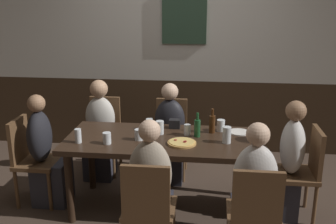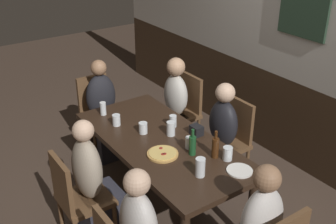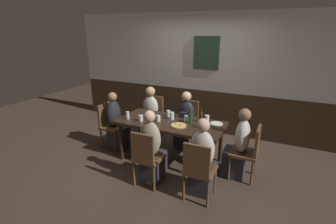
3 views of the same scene
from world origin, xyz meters
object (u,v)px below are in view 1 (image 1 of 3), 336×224
object	(u,v)px
person_right_near	(253,203)
person_left_far	(100,136)
person_mid_far	(169,140)
tumbler_short	(107,139)
chair_mid_near	(148,206)
pint_glass_pale	(227,136)
dining_table	(162,146)
person_head_west	(46,159)
pizza	(182,143)
person_head_east	(285,169)
beer_bottle_green	(197,128)
pint_glass_stout	(78,137)
beer_bottle_brown	(212,123)
chair_head_west	(30,156)
beer_glass_tall	(149,125)
chair_right_near	(255,212)
plate_white_large	(239,132)
chair_mid_far	(171,133)
condiment_caddy	(175,124)
chair_head_east	(303,168)
beer_glass_half	(187,130)
chair_left_far	(104,130)
highball_clear	(221,126)
person_mid_near	(151,198)
pint_glass_amber	(139,135)
tumbler_water	(160,128)

from	to	relation	value
person_right_near	person_left_far	xyz separation A→B (m)	(-1.60, 1.35, -0.01)
person_mid_far	tumbler_short	xyz separation A→B (m)	(-0.48, -0.87, 0.32)
chair_mid_near	pint_glass_pale	xyz separation A→B (m)	(0.61, 0.78, 0.31)
person_mid_far	dining_table	bearing A→B (deg)	-90.00
person_head_west	pizza	xyz separation A→B (m)	(1.36, -0.13, 0.28)
person_head_east	beer_bottle_green	size ratio (longest dim) A/B	4.84
pint_glass_stout	beer_bottle_brown	distance (m)	1.28
chair_head_west	beer_bottle_green	size ratio (longest dim) A/B	3.72
beer_glass_tall	chair_right_near	bearing A→B (deg)	-48.10
person_head_east	pint_glass_stout	xyz separation A→B (m)	(-1.91, -0.20, 0.32)
plate_white_large	chair_mid_far	bearing A→B (deg)	140.89
beer_bottle_green	chair_head_west	bearing A→B (deg)	-177.15
person_head_west	condiment_caddy	world-z (taller)	person_head_west
tumbler_short	beer_bottle_brown	xyz separation A→B (m)	(0.95, 0.41, 0.05)
chair_head_west	tumbler_short	xyz separation A→B (m)	(0.85, -0.20, 0.29)
dining_table	pint_glass_pale	distance (m)	0.63
chair_head_east	plate_white_large	xyz separation A→B (m)	(-0.59, 0.24, 0.25)
plate_white_large	beer_glass_half	bearing A→B (deg)	-166.97
chair_left_far	condiment_caddy	world-z (taller)	chair_left_far
chair_right_near	pint_glass_pale	bearing A→B (deg)	103.95
chair_head_west	pizza	size ratio (longest dim) A/B	3.34
chair_head_east	person_head_east	world-z (taller)	person_head_east
dining_table	pizza	distance (m)	0.26
chair_right_near	condiment_caddy	distance (m)	1.38
chair_left_far	plate_white_large	world-z (taller)	chair_left_far
chair_left_far	beer_bottle_brown	xyz separation A→B (m)	(1.27, -0.63, 0.34)
chair_right_near	beer_glass_tall	size ratio (longest dim) A/B	7.66
person_mid_far	plate_white_large	distance (m)	0.90
pizza	highball_clear	world-z (taller)	highball_clear
chair_left_far	person_head_west	size ratio (longest dim) A/B	0.78
dining_table	chair_head_west	distance (m)	1.34
chair_right_near	person_head_west	distance (m)	2.14
person_mid_near	pint_glass_amber	size ratio (longest dim) A/B	11.11
chair_head_east	plate_white_large	world-z (taller)	chair_head_east
chair_right_near	person_head_west	size ratio (longest dim) A/B	0.78
pizza	beer_bottle_brown	world-z (taller)	beer_bottle_brown
chair_head_west	person_head_east	xyz separation A→B (m)	(2.49, 0.00, -0.02)
person_mid_near	condiment_caddy	distance (m)	1.04
person_right_near	beer_glass_half	size ratio (longest dim) A/B	11.12
chair_mid_near	person_head_east	world-z (taller)	person_head_east
beer_bottle_brown	chair_right_near	bearing A→B (deg)	-72.51
pint_glass_stout	chair_left_far	bearing A→B (deg)	93.06
chair_head_west	person_right_near	world-z (taller)	person_right_near
person_left_far	person_mid_far	bearing A→B (deg)	-0.07
person_head_east	tumbler_water	size ratio (longest dim) A/B	8.68
chair_left_far	tumbler_short	bearing A→B (deg)	-72.61
beer_glass_tall	pint_glass_amber	bearing A→B (deg)	-100.46
pint_glass_pale	plate_white_large	world-z (taller)	pint_glass_pale
tumbler_water	beer_bottle_brown	size ratio (longest dim) A/B	0.54
chair_head_east	highball_clear	bearing A→B (deg)	160.65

